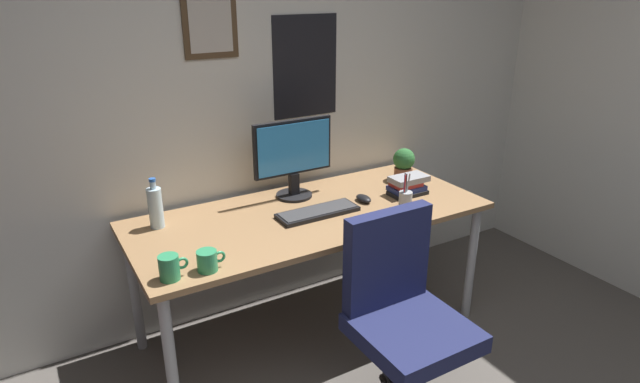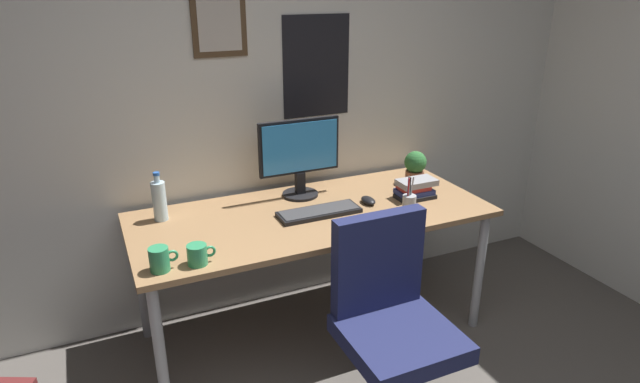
{
  "view_description": "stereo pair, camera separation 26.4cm",
  "coord_description": "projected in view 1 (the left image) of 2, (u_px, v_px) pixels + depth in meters",
  "views": [
    {
      "loc": [
        -1.09,
        -0.55,
        1.86
      ],
      "look_at": [
        0.16,
        1.57,
        0.89
      ],
      "focal_mm": 30.05,
      "sensor_mm": 36.0,
      "label": 1
    },
    {
      "loc": [
        -0.85,
        -0.67,
        1.86
      ],
      "look_at": [
        0.16,
        1.57,
        0.89
      ],
      "focal_mm": 30.05,
      "sensor_mm": 36.0,
      "label": 2
    }
  ],
  "objects": [
    {
      "name": "desk",
      "position": [
        310.0,
        224.0,
        2.81
      ],
      "size": [
        1.85,
        0.79,
        0.74
      ],
      "color": "#936D47",
      "rests_on": "ground_plane"
    },
    {
      "name": "computer_mouse",
      "position": [
        364.0,
        199.0,
        2.91
      ],
      "size": [
        0.06,
        0.11,
        0.04
      ],
      "color": "black",
      "rests_on": "desk"
    },
    {
      "name": "office_chair",
      "position": [
        402.0,
        310.0,
        2.32
      ],
      "size": [
        0.55,
        0.57,
        0.95
      ],
      "color": "#1E234C",
      "rests_on": "ground_plane"
    },
    {
      "name": "book_stack_left",
      "position": [
        408.0,
        185.0,
        3.0
      ],
      "size": [
        0.22,
        0.14,
        0.11
      ],
      "color": "black",
      "rests_on": "desk"
    },
    {
      "name": "coffee_mug_far",
      "position": [
        208.0,
        261.0,
        2.21
      ],
      "size": [
        0.12,
        0.09,
        0.09
      ],
      "color": "#2D8C59",
      "rests_on": "desk"
    },
    {
      "name": "potted_plant",
      "position": [
        404.0,
        163.0,
        3.2
      ],
      "size": [
        0.13,
        0.13,
        0.19
      ],
      "color": "brown",
      "rests_on": "desk"
    },
    {
      "name": "pen_cup",
      "position": [
        405.0,
        199.0,
        2.81
      ],
      "size": [
        0.07,
        0.07,
        0.2
      ],
      "color": "#9EA0A5",
      "rests_on": "desk"
    },
    {
      "name": "wall_back",
      "position": [
        240.0,
        92.0,
        2.88
      ],
      "size": [
        4.4,
        0.1,
        2.6
      ],
      "color": "silver",
      "rests_on": "ground_plane"
    },
    {
      "name": "coffee_mug_near",
      "position": [
        170.0,
        267.0,
        2.14
      ],
      "size": [
        0.12,
        0.08,
        0.1
      ],
      "color": "#2D8C59",
      "rests_on": "desk"
    },
    {
      "name": "monitor",
      "position": [
        293.0,
        155.0,
        2.9
      ],
      "size": [
        0.46,
        0.2,
        0.43
      ],
      "color": "black",
      "rests_on": "desk"
    },
    {
      "name": "keyboard",
      "position": [
        318.0,
        212.0,
        2.75
      ],
      "size": [
        0.43,
        0.15,
        0.03
      ],
      "color": "black",
      "rests_on": "desk"
    },
    {
      "name": "water_bottle",
      "position": [
        155.0,
        207.0,
        2.58
      ],
      "size": [
        0.07,
        0.07,
        0.25
      ],
      "color": "silver",
      "rests_on": "desk"
    }
  ]
}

